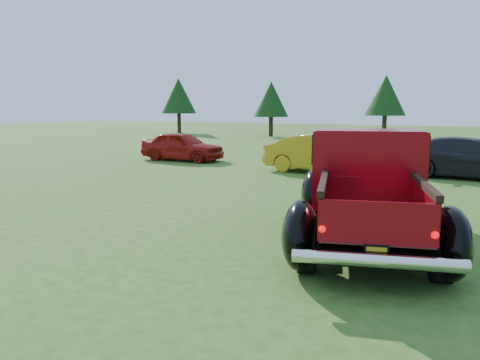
{
  "coord_description": "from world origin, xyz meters",
  "views": [
    {
      "loc": [
        3.59,
        -7.82,
        2.44
      ],
      "look_at": [
        -0.45,
        0.2,
        1.04
      ],
      "focal_mm": 35.0,
      "sensor_mm": 36.0,
      "label": 1
    }
  ],
  "objects_px": {
    "tree_mid_left": "(386,95)",
    "show_car_yellow": "(322,154)",
    "pickup_truck": "(366,187)",
    "show_car_grey": "(471,158)",
    "tree_far_west": "(179,96)",
    "tree_west": "(271,99)",
    "show_car_red": "(182,146)"
  },
  "relations": [
    {
      "from": "tree_mid_left",
      "to": "show_car_grey",
      "type": "distance_m",
      "value": 21.99
    },
    {
      "from": "pickup_truck",
      "to": "show_car_grey",
      "type": "relative_size",
      "value": 1.19
    },
    {
      "from": "tree_mid_left",
      "to": "pickup_truck",
      "type": "xyz_separation_m",
      "value": [
        4.82,
        -30.03,
        -2.42
      ]
    },
    {
      "from": "tree_west",
      "to": "show_car_red",
      "type": "relative_size",
      "value": 1.17
    },
    {
      "from": "tree_west",
      "to": "pickup_truck",
      "type": "height_order",
      "value": "tree_west"
    },
    {
      "from": "tree_mid_left",
      "to": "show_car_red",
      "type": "distance_m",
      "value": 21.63
    },
    {
      "from": "tree_far_west",
      "to": "tree_west",
      "type": "distance_m",
      "value": 10.06
    },
    {
      "from": "show_car_yellow",
      "to": "show_car_grey",
      "type": "height_order",
      "value": "show_car_yellow"
    },
    {
      "from": "show_car_yellow",
      "to": "show_car_grey",
      "type": "distance_m",
      "value": 5.11
    },
    {
      "from": "show_car_red",
      "to": "show_car_grey",
      "type": "height_order",
      "value": "show_car_grey"
    },
    {
      "from": "show_car_grey",
      "to": "show_car_yellow",
      "type": "bearing_deg",
      "value": 105.04
    },
    {
      "from": "pickup_truck",
      "to": "show_car_yellow",
      "type": "height_order",
      "value": "pickup_truck"
    },
    {
      "from": "show_car_yellow",
      "to": "show_car_grey",
      "type": "relative_size",
      "value": 0.88
    },
    {
      "from": "pickup_truck",
      "to": "show_car_grey",
      "type": "height_order",
      "value": "pickup_truck"
    },
    {
      "from": "tree_far_west",
      "to": "tree_west",
      "type": "bearing_deg",
      "value": -5.71
    },
    {
      "from": "tree_west",
      "to": "show_car_red",
      "type": "bearing_deg",
      "value": -79.42
    },
    {
      "from": "tree_mid_left",
      "to": "tree_far_west",
      "type": "bearing_deg",
      "value": -176.99
    },
    {
      "from": "tree_far_west",
      "to": "tree_west",
      "type": "relative_size",
      "value": 1.13
    },
    {
      "from": "tree_far_west",
      "to": "show_car_red",
      "type": "bearing_deg",
      "value": -55.63
    },
    {
      "from": "tree_west",
      "to": "show_car_red",
      "type": "height_order",
      "value": "tree_west"
    },
    {
      "from": "tree_mid_left",
      "to": "show_car_yellow",
      "type": "distance_m",
      "value": 22.06
    },
    {
      "from": "show_car_yellow",
      "to": "tree_mid_left",
      "type": "bearing_deg",
      "value": 9.53
    },
    {
      "from": "tree_mid_left",
      "to": "show_car_grey",
      "type": "xyz_separation_m",
      "value": [
        6.51,
        -20.83,
        -2.68
      ]
    },
    {
      "from": "tree_west",
      "to": "pickup_truck",
      "type": "relative_size",
      "value": 0.79
    },
    {
      "from": "tree_mid_left",
      "to": "show_car_yellow",
      "type": "height_order",
      "value": "tree_mid_left"
    },
    {
      "from": "tree_west",
      "to": "tree_mid_left",
      "type": "distance_m",
      "value": 9.22
    },
    {
      "from": "show_car_red",
      "to": "show_car_grey",
      "type": "xyz_separation_m",
      "value": [
        12.01,
        -0.09,
        0.04
      ]
    },
    {
      "from": "tree_west",
      "to": "show_car_yellow",
      "type": "bearing_deg",
      "value": -62.12
    },
    {
      "from": "tree_mid_left",
      "to": "show_car_yellow",
      "type": "relative_size",
      "value": 1.16
    },
    {
      "from": "tree_far_west",
      "to": "show_car_grey",
      "type": "distance_m",
      "value": 32.43
    },
    {
      "from": "show_car_red",
      "to": "show_car_grey",
      "type": "distance_m",
      "value": 12.01
    },
    {
      "from": "pickup_truck",
      "to": "show_car_yellow",
      "type": "xyz_separation_m",
      "value": [
        -3.32,
        8.19,
        -0.26
      ]
    }
  ]
}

